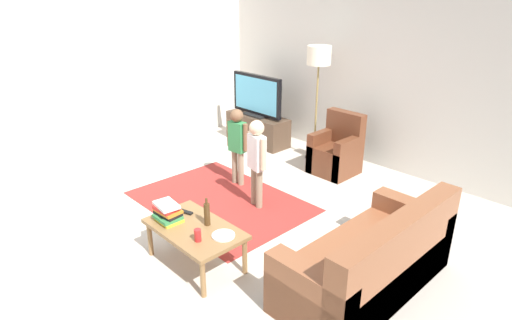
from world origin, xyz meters
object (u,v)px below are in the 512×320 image
tv_stand (258,129)px  bottle (207,214)px  floor_lamp (319,62)px  couch (374,264)px  tv_remote (185,212)px  coffee_table (195,231)px  armchair (337,153)px  book_stack (168,212)px  child_near_tv (237,140)px  soda_can (198,235)px  tv (257,96)px  child_center (257,156)px  plate (223,235)px

tv_stand → bottle: (2.24, -2.82, 0.30)m
tv_stand → floor_lamp: bearing=7.4°
couch → tv_remote: bearing=-155.1°
tv_stand → floor_lamp: (1.17, 0.15, 1.30)m
tv_stand → bottle: bottle is taller
coffee_table → armchair: bearing=98.5°
tv_stand → book_stack: bearing=-58.0°
child_near_tv → bottle: size_ratio=3.73×
couch → coffee_table: size_ratio=1.80×
book_stack → coffee_table: bearing=22.3°
armchair → soda_can: 3.09m
tv → soda_can: bearing=-51.6°
tv → child_near_tv: (1.06, -1.37, -0.20)m
tv_stand → coffee_table: tv_stand is taller
book_stack → soda_can: bearing=-0.4°
child_center → book_stack: 1.43m
coffee_table → bottle: size_ratio=3.44×
armchair → tv_remote: bearing=-87.2°
armchair → bottle: bearing=-80.1°
floor_lamp → tv_remote: (0.72, -2.99, -1.11)m
tv → floor_lamp: bearing=8.4°
coffee_table → book_stack: (-0.28, -0.12, 0.14)m
coffee_table → soda_can: size_ratio=8.33×
tv_remote → plate: plate is taller
tv_stand → armchair: bearing=-1.3°
bottle → coffee_table: bearing=-112.6°
tv_remote → floor_lamp: bearing=86.7°
bottle → soda_can: bottle is taller
child_center → coffee_table: size_ratio=1.13×
coffee_table → couch: bearing=32.2°
bottle → plate: bottle is taller
soda_can → child_center: bearing=116.3°
coffee_table → plate: 0.34m
couch → tv_remote: size_ratio=10.59×
tv → armchair: 1.84m
tv_stand → tv: 0.60m
child_near_tv → plate: child_near_tv is taller
tv → coffee_table: 3.68m
child_near_tv → tv_remote: size_ratio=6.38×
tv → coffee_table: size_ratio=1.10×
bottle → soda_can: 0.30m
floor_lamp → armchair: bearing=-18.0°
couch → floor_lamp: size_ratio=1.01×
soda_can → plate: size_ratio=0.55×
armchair → bottle: 2.83m
book_stack → bottle: 0.41m
armchair → plate: (0.76, -2.80, 0.13)m
child_near_tv → tv_remote: bearing=-60.1°
child_near_tv → book_stack: size_ratio=3.76×
child_near_tv → book_stack: child_near_tv is taller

